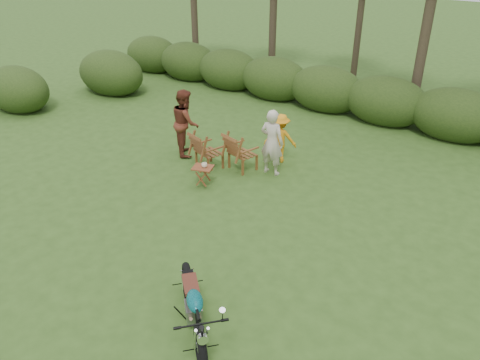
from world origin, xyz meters
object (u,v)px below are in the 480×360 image
Objects in this scene: motorcycle at (195,326)px; lawn_chair_right at (243,169)px; cup at (204,165)px; lawn_chair_left at (210,167)px; side_table at (203,176)px; adult_b at (187,153)px; child at (279,161)px; adult_a at (271,173)px.

lawn_chair_right is at bearing 158.80° from motorcycle.
lawn_chair_right is 1.33m from cup.
lawn_chair_left is 0.98m from side_table.
cup is at bearing -171.65° from adult_b.
child is at bearing 150.43° from motorcycle.
adult_b reaches higher than child.
adult_b is (-1.01, 0.29, 0.00)m from lawn_chair_left.
lawn_chair_left is at bearing 20.47° from adult_a.
lawn_chair_left is 7.24× the size of cup.
adult_b is (-1.51, 1.10, -0.24)m from side_table.
motorcycle is at bearing 142.50° from lawn_chair_left.
motorcycle is 5.15m from adult_a.
lawn_chair_left is at bearing 121.42° from side_table.
lawn_chair_left is 1.98× the size of side_table.
motorcycle is 4.33m from side_table.
motorcycle is 1.10× the size of adult_b.
adult_b is 2.43m from child.
motorcycle is 14.39× the size of cup.
cup is 0.08× the size of adult_b.
adult_a is at bearing 59.43° from cup.
lawn_chair_right reaches higher than side_table.
adult_b is at bearing 17.96° from lawn_chair_right.
child is (2.19, 1.04, 0.00)m from adult_b.
lawn_chair_right is at bearing 14.10° from adult_a.
adult_b is at bearing -1.04° from lawn_chair_left.
adult_b reaches higher than lawn_chair_right.
motorcycle is 5.23m from lawn_chair_right.
motorcycle is at bearing 176.88° from adult_b.
cup reaches higher than lawn_chair_right.
child is (-2.03, 5.50, 0.00)m from motorcycle.
cup is at bearing 138.66° from lawn_chair_left.
side_table is 2.26m from child.
cup is 0.10× the size of child.
lawn_chair_right is 1.27m from side_table.
child is (0.65, 2.12, -0.53)m from cup.
adult_b is (-4.23, 4.46, 0.00)m from motorcycle.
motorcycle reaches higher than side_table.
motorcycle is at bearing 106.30° from adult_a.
adult_a is 1.28× the size of child.
side_table is (-2.72, 3.36, 0.24)m from motorcycle.
lawn_chair_right is (-2.51, 4.59, 0.00)m from motorcycle.
side_table is 1.88m from adult_b.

